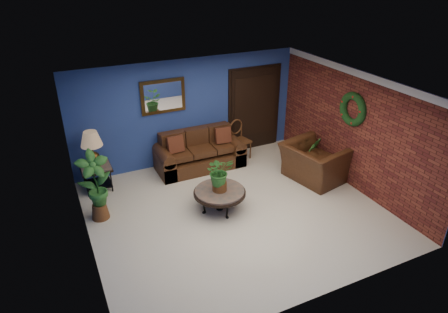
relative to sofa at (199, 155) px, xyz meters
name	(u,v)px	position (x,y,z in m)	size (l,w,h in m)	color
floor	(236,211)	(-0.06, -2.08, -0.30)	(5.50, 5.50, 0.00)	beige
wall_back	(189,112)	(-0.06, 0.42, 0.95)	(5.50, 0.04, 2.50)	navy
wall_left	(81,188)	(-2.81, -2.08, 0.95)	(0.04, 5.00, 2.50)	navy
wall_right_brick	(353,130)	(2.69, -2.08, 0.95)	(0.04, 5.00, 2.50)	maroon
ceiling	(238,89)	(-0.06, -2.08, 2.20)	(5.50, 5.00, 0.02)	silver
crown_molding	(361,75)	(2.66, -2.08, 2.13)	(0.03, 5.00, 0.14)	white
wall_mirror	(163,96)	(-0.66, 0.38, 1.42)	(1.02, 0.06, 0.77)	#482F12
closet_door	(254,109)	(1.69, 0.39, 0.75)	(1.44, 0.06, 2.18)	black
wreath	(353,109)	(2.63, -2.03, 1.40)	(0.72, 0.72, 0.16)	black
sofa	(199,155)	(0.00, 0.00, 0.00)	(2.04, 0.88, 0.92)	#452413
coffee_table	(220,193)	(-0.32, -1.87, 0.08)	(1.03, 1.03, 0.44)	#494540
end_table	(96,171)	(-2.36, -0.03, 0.14)	(0.62, 0.62, 0.57)	#494540
table_lamp	(92,145)	(-2.36, -0.03, 0.75)	(0.45, 0.45, 0.74)	#482F12
side_chair	(239,137)	(1.08, 0.04, 0.25)	(0.49, 0.49, 0.97)	brown
armchair	(314,162)	(2.09, -1.66, 0.11)	(1.27, 1.11, 0.83)	#452413
coffee_plant	(220,173)	(-0.32, -1.87, 0.53)	(0.57, 0.51, 0.71)	brown
floor_plant	(312,153)	(2.29, -1.32, 0.14)	(0.41, 0.35, 0.84)	brown
tall_plant	(96,184)	(-2.51, -1.15, 0.46)	(0.66, 0.50, 1.41)	brown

